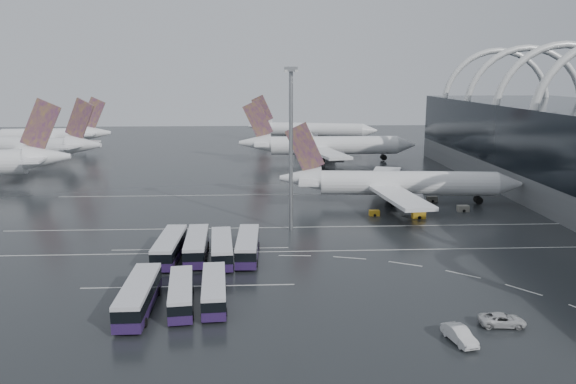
{
  "coord_description": "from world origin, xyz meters",
  "views": [
    {
      "loc": [
        -14.3,
        -86.05,
        27.55
      ],
      "look_at": [
        -9.56,
        9.99,
        7.0
      ],
      "focal_mm": 35.0,
      "sensor_mm": 36.0,
      "label": 1
    }
  ],
  "objects_px": {
    "gse_cart_belly_a": "(419,215)",
    "jet_remote_mid": "(33,147)",
    "bus_row_near_d": "(248,246)",
    "bus_row_far_a": "(139,295)",
    "gse_cart_belly_b": "(432,199)",
    "van_curve_a": "(502,320)",
    "bus_row_near_a": "(170,247)",
    "bus_row_near_b": "(197,246)",
    "gse_cart_belly_c": "(374,213)",
    "bus_row_near_c": "(222,248)",
    "bus_row_far_b": "(181,293)",
    "airliner_main": "(396,184)",
    "airliner_gate_c": "(310,130)",
    "gse_cart_belly_e": "(393,196)",
    "jet_remote_far": "(52,136)",
    "gse_cart_belly_d": "(463,208)",
    "airliner_gate_b": "(325,146)",
    "van_curve_c": "(460,335)",
    "bus_row_far_c": "(214,290)"
  },
  "relations": [
    {
      "from": "airliner_gate_c",
      "to": "bus_row_far_c",
      "type": "relative_size",
      "value": 4.14
    },
    {
      "from": "jet_remote_far",
      "to": "bus_row_far_b",
      "type": "relative_size",
      "value": 3.53
    },
    {
      "from": "bus_row_far_a",
      "to": "gse_cart_belly_b",
      "type": "xyz_separation_m",
      "value": [
        51.61,
        54.49,
        -1.3
      ]
    },
    {
      "from": "jet_remote_mid",
      "to": "gse_cart_belly_a",
      "type": "xyz_separation_m",
      "value": [
        99.59,
        -70.29,
        -4.57
      ]
    },
    {
      "from": "airliner_main",
      "to": "gse_cart_belly_b",
      "type": "xyz_separation_m",
      "value": [
        8.43,
        1.39,
        -3.76
      ]
    },
    {
      "from": "jet_remote_mid",
      "to": "bus_row_near_b",
      "type": "relative_size",
      "value": 3.38
    },
    {
      "from": "jet_remote_far",
      "to": "bus_row_far_b",
      "type": "bearing_deg",
      "value": 110.98
    },
    {
      "from": "jet_remote_far",
      "to": "bus_row_near_a",
      "type": "bearing_deg",
      "value": 112.51
    },
    {
      "from": "bus_row_near_d",
      "to": "bus_row_near_b",
      "type": "bearing_deg",
      "value": 88.3
    },
    {
      "from": "bus_row_near_a",
      "to": "bus_row_near_d",
      "type": "height_order",
      "value": "bus_row_near_a"
    },
    {
      "from": "airliner_main",
      "to": "airliner_gate_c",
      "type": "height_order",
      "value": "airliner_gate_c"
    },
    {
      "from": "airliner_gate_c",
      "to": "bus_row_far_a",
      "type": "bearing_deg",
      "value": -89.14
    },
    {
      "from": "airliner_main",
      "to": "jet_remote_far",
      "type": "relative_size",
      "value": 1.18
    },
    {
      "from": "gse_cart_belly_a",
      "to": "gse_cart_belly_c",
      "type": "relative_size",
      "value": 1.25
    },
    {
      "from": "gse_cart_belly_b",
      "to": "bus_row_near_a",
      "type": "bearing_deg",
      "value": -144.98
    },
    {
      "from": "bus_row_near_d",
      "to": "gse_cart_belly_a",
      "type": "xyz_separation_m",
      "value": [
        32.42,
        21.79,
        -1.16
      ]
    },
    {
      "from": "jet_remote_mid",
      "to": "gse_cart_belly_e",
      "type": "bearing_deg",
      "value": 165.16
    },
    {
      "from": "gse_cart_belly_c",
      "to": "bus_row_far_b",
      "type": "bearing_deg",
      "value": -127.19
    },
    {
      "from": "bus_row_near_b",
      "to": "van_curve_a",
      "type": "bearing_deg",
      "value": -127.5
    },
    {
      "from": "bus_row_far_c",
      "to": "jet_remote_far",
      "type": "bearing_deg",
      "value": 21.99
    },
    {
      "from": "bus_row_far_a",
      "to": "gse_cart_belly_c",
      "type": "bearing_deg",
      "value": -41.1
    },
    {
      "from": "bus_row_near_b",
      "to": "bus_row_near_c",
      "type": "bearing_deg",
      "value": -112.02
    },
    {
      "from": "bus_row_near_b",
      "to": "bus_row_far_c",
      "type": "distance_m",
      "value": 17.95
    },
    {
      "from": "bus_row_near_d",
      "to": "bus_row_far_c",
      "type": "distance_m",
      "value": 17.47
    },
    {
      "from": "van_curve_c",
      "to": "bus_row_near_b",
      "type": "bearing_deg",
      "value": 124.08
    },
    {
      "from": "bus_row_near_c",
      "to": "bus_row_far_b",
      "type": "xyz_separation_m",
      "value": [
        -3.76,
        -16.95,
        -0.16
      ]
    },
    {
      "from": "airliner_gate_b",
      "to": "jet_remote_mid",
      "type": "height_order",
      "value": "jet_remote_mid"
    },
    {
      "from": "bus_row_near_d",
      "to": "bus_row_near_a",
      "type": "bearing_deg",
      "value": 92.21
    },
    {
      "from": "jet_remote_mid",
      "to": "jet_remote_far",
      "type": "relative_size",
      "value": 1.06
    },
    {
      "from": "gse_cart_belly_c",
      "to": "jet_remote_mid",
      "type": "bearing_deg",
      "value": 143.39
    },
    {
      "from": "bus_row_near_c",
      "to": "gse_cart_belly_c",
      "type": "bearing_deg",
      "value": -52.74
    },
    {
      "from": "bus_row_near_a",
      "to": "van_curve_a",
      "type": "distance_m",
      "value": 47.46
    },
    {
      "from": "bus_row_near_a",
      "to": "van_curve_a",
      "type": "xyz_separation_m",
      "value": [
        40.38,
        -24.91,
        -1.18
      ]
    },
    {
      "from": "gse_cart_belly_e",
      "to": "airliner_gate_c",
      "type": "bearing_deg",
      "value": 95.22
    },
    {
      "from": "van_curve_a",
      "to": "gse_cart_belly_c",
      "type": "xyz_separation_m",
      "value": [
        -4.4,
        49.19,
        -0.16
      ]
    },
    {
      "from": "airliner_gate_c",
      "to": "gse_cart_belly_c",
      "type": "bearing_deg",
      "value": -76.21
    },
    {
      "from": "airliner_gate_b",
      "to": "bus_row_near_c",
      "type": "xyz_separation_m",
      "value": [
        -26.15,
        -94.2,
        -3.05
      ]
    },
    {
      "from": "gse_cart_belly_d",
      "to": "airliner_gate_b",
      "type": "bearing_deg",
      "value": 107.19
    },
    {
      "from": "bus_row_near_c",
      "to": "bus_row_far_a",
      "type": "relative_size",
      "value": 0.96
    },
    {
      "from": "airliner_main",
      "to": "van_curve_c",
      "type": "relative_size",
      "value": 10.46
    },
    {
      "from": "bus_row_near_c",
      "to": "gse_cart_belly_a",
      "type": "relative_size",
      "value": 5.43
    },
    {
      "from": "airliner_gate_c",
      "to": "bus_row_near_a",
      "type": "height_order",
      "value": "airliner_gate_c"
    },
    {
      "from": "airliner_main",
      "to": "gse_cart_belly_a",
      "type": "relative_size",
      "value": 20.6
    },
    {
      "from": "airliner_main",
      "to": "airliner_gate_c",
      "type": "relative_size",
      "value": 0.98
    },
    {
      "from": "jet_remote_far",
      "to": "gse_cart_belly_a",
      "type": "bearing_deg",
      "value": 131.97
    },
    {
      "from": "bus_row_near_c",
      "to": "van_curve_a",
      "type": "distance_m",
      "value": 40.5
    },
    {
      "from": "van_curve_a",
      "to": "gse_cart_belly_a",
      "type": "bearing_deg",
      "value": 1.02
    },
    {
      "from": "jet_remote_far",
      "to": "bus_row_near_b",
      "type": "bearing_deg",
      "value": 114.05
    },
    {
      "from": "van_curve_a",
      "to": "gse_cart_belly_b",
      "type": "xyz_separation_m",
      "value": [
        10.54,
        60.59,
        -0.11
      ]
    },
    {
      "from": "gse_cart_belly_a",
      "to": "jet_remote_mid",
      "type": "bearing_deg",
      "value": 144.79
    }
  ]
}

